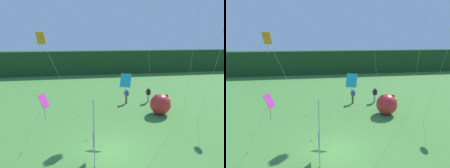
# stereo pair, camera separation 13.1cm
# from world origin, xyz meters

# --- Properties ---
(ground_plane) EXTENTS (120.00, 120.00, 0.00)m
(ground_plane) POSITION_xyz_m (0.00, 0.00, 0.00)
(ground_plane) COLOR #478438
(distant_treeline) EXTENTS (80.00, 2.40, 4.22)m
(distant_treeline) POSITION_xyz_m (0.00, 26.56, 2.11)
(distant_treeline) COLOR #1E421E
(distant_treeline) RESTS_ON ground
(banner_flag) EXTENTS (0.06, 1.03, 3.90)m
(banner_flag) POSITION_xyz_m (-1.05, -1.21, 1.87)
(banner_flag) COLOR #B7B7BC
(banner_flag) RESTS_ON ground
(person_near_banner) EXTENTS (0.55, 0.48, 1.62)m
(person_near_banner) POSITION_xyz_m (5.51, 8.87, 0.86)
(person_near_banner) COLOR #B7B2A3
(person_near_banner) RESTS_ON ground
(person_mid_field) EXTENTS (0.55, 0.48, 1.60)m
(person_mid_field) POSITION_xyz_m (3.10, 8.82, 0.85)
(person_mid_field) COLOR brown
(person_mid_field) RESTS_ON ground
(inflatable_balloon) EXTENTS (1.88, 1.88, 1.90)m
(inflatable_balloon) POSITION_xyz_m (5.46, 5.37, 0.94)
(inflatable_balloon) COLOR red
(inflatable_balloon) RESTS_ON ground
(kite_cyan_diamond_0) EXTENTS (3.57, 1.94, 4.27)m
(kite_cyan_diamond_0) POSITION_xyz_m (1.57, 2.90, 3.70)
(kite_cyan_diamond_0) COLOR brown
(kite_cyan_diamond_0) RESTS_ON ground
(kite_orange_diamond_1) EXTENTS (3.15, 0.54, 7.28)m
(kite_orange_diamond_1) POSITION_xyz_m (-4.48, 5.75, 6.51)
(kite_orange_diamond_1) COLOR brown
(kite_orange_diamond_1) RESTS_ON ground
(kite_magenta_diamond_2) EXTENTS (2.07, 1.51, 4.04)m
(kite_magenta_diamond_2) POSITION_xyz_m (-3.66, -0.65, 3.51)
(kite_magenta_diamond_2) COLOR brown
(kite_magenta_diamond_2) RESTS_ON ground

